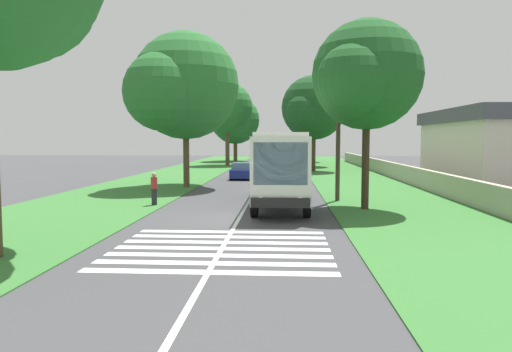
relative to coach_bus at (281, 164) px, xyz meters
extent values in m
plane|color=#424244|center=(-4.30, 1.80, -2.15)|extent=(160.00, 160.00, 0.00)
cube|color=#387533|center=(10.70, 10.00, -2.13)|extent=(120.00, 8.00, 0.04)
cube|color=#387533|center=(10.70, -6.40, -2.13)|extent=(120.00, 8.00, 0.04)
cube|color=silver|center=(10.70, 1.80, -2.14)|extent=(110.00, 0.16, 0.01)
cube|color=silver|center=(-0.03, 0.00, -0.05)|extent=(11.00, 2.50, 2.90)
cube|color=slate|center=(0.27, 0.00, 0.48)|extent=(9.68, 2.54, 0.85)
cube|color=slate|center=(-5.49, 0.00, 0.30)|extent=(0.08, 2.20, 1.74)
cube|color=#1E4C9E|center=(-0.03, 0.00, -1.05)|extent=(10.78, 2.53, 0.36)
cube|color=silver|center=(-0.03, 0.00, 1.49)|extent=(10.56, 2.30, 0.18)
cube|color=black|center=(-5.61, 0.00, -1.28)|extent=(0.16, 2.40, 0.40)
sphere|color=#F2EDCC|center=(-5.55, 0.80, -1.15)|extent=(0.24, 0.24, 0.24)
sphere|color=#F2EDCC|center=(-5.55, -0.81, -1.15)|extent=(0.24, 0.24, 0.24)
cylinder|color=black|center=(-3.93, 1.15, -1.60)|extent=(1.10, 0.32, 1.10)
cylinder|color=black|center=(3.47, 1.15, -1.60)|extent=(1.10, 0.32, 1.10)
cylinder|color=black|center=(-3.93, -1.15, -1.60)|extent=(1.10, 0.32, 1.10)
cylinder|color=black|center=(3.47, -1.15, -1.60)|extent=(1.10, 0.32, 1.10)
cube|color=silver|center=(-12.80, 1.80, -2.14)|extent=(0.45, 6.80, 0.01)
cube|color=silver|center=(-11.90, 1.80, -2.14)|extent=(0.45, 6.80, 0.01)
cube|color=silver|center=(-11.00, 1.80, -2.14)|extent=(0.45, 6.80, 0.01)
cube|color=silver|center=(-10.10, 1.80, -2.14)|extent=(0.45, 6.80, 0.01)
cube|color=silver|center=(-9.20, 1.80, -2.14)|extent=(0.45, 6.80, 0.01)
cube|color=silver|center=(-8.30, 1.80, -2.14)|extent=(0.45, 6.80, 0.01)
cube|color=silver|center=(-7.40, 1.80, -2.14)|extent=(0.45, 6.80, 0.01)
cube|color=navy|center=(16.43, 3.51, -1.62)|extent=(4.30, 1.75, 0.70)
cube|color=slate|center=(16.33, 3.51, -0.99)|extent=(2.00, 1.61, 0.55)
cylinder|color=black|center=(15.08, 4.29, -1.83)|extent=(0.64, 0.22, 0.64)
cylinder|color=black|center=(17.78, 4.29, -1.83)|extent=(0.64, 0.22, 0.64)
cylinder|color=black|center=(15.08, 2.73, -1.83)|extent=(0.64, 0.22, 0.64)
cylinder|color=black|center=(17.78, 2.73, -1.83)|extent=(0.64, 0.22, 0.64)
cube|color=silver|center=(24.39, -0.01, -1.62)|extent=(4.30, 1.75, 0.70)
cube|color=slate|center=(24.29, -0.01, -0.99)|extent=(2.00, 1.61, 0.55)
cylinder|color=black|center=(23.04, 0.77, -1.83)|extent=(0.64, 0.22, 0.64)
cylinder|color=black|center=(25.74, 0.77, -1.83)|extent=(0.64, 0.22, 0.64)
cylinder|color=black|center=(23.04, -0.79, -1.83)|extent=(0.64, 0.22, 0.64)
cylinder|color=black|center=(25.74, -0.79, -1.83)|extent=(0.64, 0.22, 0.64)
cube|color=teal|center=(34.18, -0.06, -0.67)|extent=(6.00, 2.10, 2.10)
cube|color=slate|center=(34.38, -0.06, -0.29)|extent=(5.04, 2.13, 0.70)
cube|color=slate|center=(31.21, -0.06, -0.46)|extent=(0.06, 1.76, 1.18)
cylinder|color=black|center=(32.28, 0.89, -1.77)|extent=(0.76, 0.24, 0.76)
cylinder|color=black|center=(36.08, 0.89, -1.77)|extent=(0.76, 0.24, 0.76)
cylinder|color=black|center=(32.28, -1.01, -1.77)|extent=(0.76, 0.24, 0.76)
cylinder|color=black|center=(36.08, -1.01, -1.77)|extent=(0.76, 0.24, 0.76)
cylinder|color=brown|center=(8.79, 6.82, 0.43)|extent=(0.43, 0.43, 5.08)
sphere|color=#286B2D|center=(8.79, 6.82, 5.04)|extent=(7.53, 7.53, 7.53)
sphere|color=#286B2D|center=(11.05, 6.82, 4.48)|extent=(4.99, 4.99, 4.99)
sphere|color=#286B2D|center=(6.90, 7.95, 4.48)|extent=(5.33, 5.33, 5.33)
cylinder|color=brown|center=(48.68, 7.41, 0.06)|extent=(0.59, 0.59, 4.33)
sphere|color=#286B2D|center=(48.68, 7.41, 4.27)|extent=(7.43, 7.43, 7.43)
sphere|color=#286B2D|center=(50.90, 7.41, 3.71)|extent=(5.26, 5.26, 5.26)
sphere|color=#286B2D|center=(46.82, 8.52, 3.71)|extent=(4.69, 4.69, 4.69)
cylinder|color=brown|center=(36.96, 7.24, 0.74)|extent=(0.54, 0.54, 5.69)
sphere|color=#286B2D|center=(36.96, 7.24, 5.38)|extent=(6.54, 6.54, 6.54)
sphere|color=#286B2D|center=(38.92, 7.24, 4.89)|extent=(4.52, 4.52, 4.52)
sphere|color=#286B2D|center=(35.32, 8.22, 4.89)|extent=(4.13, 4.13, 4.13)
cylinder|color=#4C3826|center=(26.16, -3.21, 0.32)|extent=(0.48, 0.48, 4.85)
sphere|color=#19471E|center=(26.16, -3.21, 4.61)|extent=(6.77, 6.77, 6.77)
sphere|color=#19471E|center=(28.19, -3.21, 4.10)|extent=(3.91, 3.91, 3.91)
sphere|color=#19471E|center=(24.47, -2.20, 4.10)|extent=(3.85, 3.85, 3.85)
cylinder|color=#3D2D1E|center=(-1.36, -4.10, 0.41)|extent=(0.36, 0.36, 5.03)
sphere|color=#1E5623|center=(-1.36, -4.10, 4.37)|extent=(5.27, 5.27, 5.27)
sphere|color=#1E5623|center=(0.22, -4.10, 3.98)|extent=(3.01, 3.01, 3.01)
sphere|color=#1E5623|center=(-2.68, -3.31, 3.98)|extent=(3.41, 3.41, 3.41)
cylinder|color=brown|center=(47.94, -3.54, 0.79)|extent=(0.43, 0.43, 5.79)
sphere|color=#19471E|center=(47.94, -3.54, 5.52)|extent=(6.67, 6.67, 6.67)
sphere|color=#19471E|center=(49.94, -3.54, 5.02)|extent=(4.28, 4.28, 4.28)
sphere|color=#19471E|center=(46.27, -2.54, 5.02)|extent=(4.81, 4.81, 4.81)
cylinder|color=#4C3826|center=(35.85, -3.43, 0.83)|extent=(0.38, 0.38, 5.87)
sphere|color=#19471E|center=(35.85, -3.43, 5.68)|extent=(6.96, 6.96, 6.96)
sphere|color=#19471E|center=(37.94, -3.43, 5.16)|extent=(3.84, 3.84, 3.84)
sphere|color=#19471E|center=(34.11, -2.39, 5.16)|extent=(4.55, 4.55, 4.55)
cylinder|color=#473828|center=(1.71, -3.10, 1.64)|extent=(0.24, 0.24, 7.49)
cube|color=#3D3326|center=(1.71, -3.10, 4.79)|extent=(0.12, 1.40, 0.12)
cube|color=#B2A893|center=(15.70, -9.80, -1.44)|extent=(70.00, 0.40, 1.34)
cube|color=beige|center=(11.85, -15.72, 0.18)|extent=(13.56, 6.86, 4.66)
cube|color=#4C4C56|center=(11.85, -15.72, 3.01)|extent=(14.16, 7.46, 1.00)
cylinder|color=#26262D|center=(-0.62, 6.57, -1.68)|extent=(0.28, 0.28, 0.85)
cylinder|color=#B23333|center=(-0.62, 6.57, -0.96)|extent=(0.34, 0.34, 0.60)
sphere|color=tan|center=(-0.62, 6.57, -0.54)|extent=(0.24, 0.24, 0.24)
camera|label=1|loc=(-24.86, -0.16, 1.29)|focal=33.57mm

